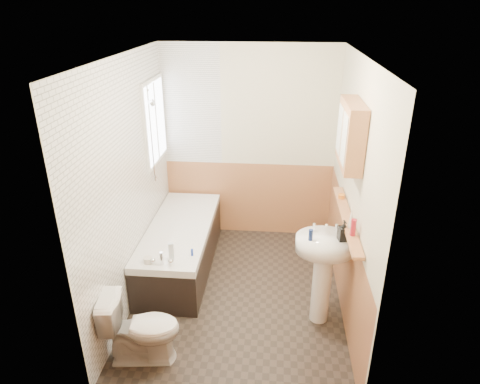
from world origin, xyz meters
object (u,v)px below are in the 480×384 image
medicine_cabinet (351,134)px  bathtub (181,245)px  sink (323,262)px  pine_shelf (347,218)px  toilet (142,328)px

medicine_cabinet → bathtub: bearing=163.8°
sink → medicine_cabinet: size_ratio=1.64×
pine_shelf → toilet: bearing=-155.2°
bathtub → sink: size_ratio=1.69×
bathtub → medicine_cabinet: medicine_cabinet is taller
bathtub → sink: sink is taller
toilet → pine_shelf: 2.11m
toilet → medicine_cabinet: (1.77, 0.94, 1.52)m
bathtub → toilet: bathtub is taller
bathtub → pine_shelf: pine_shelf is taller
pine_shelf → sink: bearing=-139.7°
bathtub → pine_shelf: (1.77, -0.62, 0.78)m
sink → pine_shelf: 0.47m
sink → medicine_cabinet: medicine_cabinet is taller
bathtub → medicine_cabinet: (1.74, -0.51, 1.56)m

